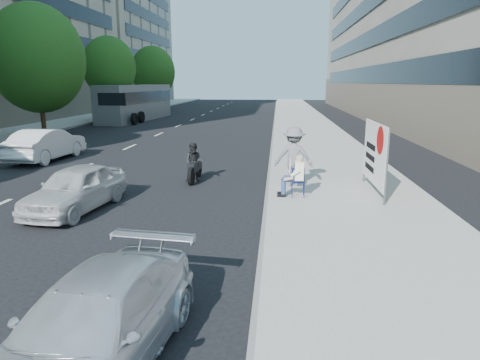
# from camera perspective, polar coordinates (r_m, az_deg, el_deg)

# --- Properties ---
(ground) EXTENTS (160.00, 160.00, 0.00)m
(ground) POSITION_cam_1_polar(r_m,az_deg,el_deg) (9.99, -5.42, -8.08)
(ground) COLOR black
(ground) RESTS_ON ground
(near_sidewalk) EXTENTS (5.00, 120.00, 0.15)m
(near_sidewalk) POSITION_cam_1_polar(r_m,az_deg,el_deg) (29.46, 9.41, 5.96)
(near_sidewalk) COLOR gray
(near_sidewalk) RESTS_ON ground
(far_sidewalk) EXTENTS (4.50, 120.00, 0.15)m
(far_sidewalk) POSITION_cam_1_polar(r_m,az_deg,el_deg) (34.71, -27.37, 5.73)
(far_sidewalk) COLOR gray
(far_sidewalk) RESTS_ON ground
(far_bldg_north) EXTENTS (22.00, 28.00, 28.00)m
(far_bldg_north) POSITION_cam_1_polar(r_m,az_deg,el_deg) (78.61, -20.10, 19.84)
(far_bldg_north) COLOR tan
(far_bldg_north) RESTS_ON ground
(near_building) EXTENTS (14.00, 70.00, 20.00)m
(near_building) POSITION_cam_1_polar(r_m,az_deg,el_deg) (44.37, 26.78, 19.98)
(near_building) COLOR gray
(near_building) RESTS_ON ground
(tree_far_c) EXTENTS (6.00, 6.00, 8.47)m
(tree_far_c) POSITION_cam_1_polar(r_m,az_deg,el_deg) (31.28, -25.44, 14.40)
(tree_far_c) COLOR #382616
(tree_far_c) RESTS_ON ground
(tree_far_d) EXTENTS (4.80, 4.80, 7.65)m
(tree_far_d) POSITION_cam_1_polar(r_m,az_deg,el_deg) (42.12, -17.05, 14.20)
(tree_far_d) COLOR #382616
(tree_far_d) RESTS_ON ground
(tree_far_e) EXTENTS (5.40, 5.40, 7.89)m
(tree_far_e) POSITION_cam_1_polar(r_m,az_deg,el_deg) (55.37, -11.54, 13.96)
(tree_far_e) COLOR #382616
(tree_far_e) RESTS_ON ground
(seated_protester) EXTENTS (0.83, 1.12, 1.31)m
(seated_protester) POSITION_cam_1_polar(r_m,az_deg,el_deg) (13.08, 7.30, 0.93)
(seated_protester) COLOR navy
(seated_protester) RESTS_ON near_sidewalk
(jogger) EXTENTS (1.31, 0.79, 1.98)m
(jogger) POSITION_cam_1_polar(r_m,az_deg,el_deg) (14.41, 7.17, 3.13)
(jogger) COLOR slate
(jogger) RESTS_ON near_sidewalk
(pedestrian_woman) EXTENTS (0.63, 0.43, 1.69)m
(pedestrian_woman) POSITION_cam_1_polar(r_m,az_deg,el_deg) (18.63, 17.59, 4.39)
(pedestrian_woman) COLOR black
(pedestrian_woman) RESTS_ON near_sidewalk
(protest_banner) EXTENTS (0.08, 3.06, 2.20)m
(protest_banner) POSITION_cam_1_polar(r_m,az_deg,el_deg) (13.99, 17.52, 3.42)
(protest_banner) COLOR #4C4C4C
(protest_banner) RESTS_ON near_sidewalk
(parked_sedan) EXTENTS (2.13, 4.26, 1.19)m
(parked_sedan) POSITION_cam_1_polar(r_m,az_deg,el_deg) (5.93, -18.91, -17.97)
(parked_sedan) COLOR silver
(parked_sedan) RESTS_ON ground
(white_sedan_near) EXTENTS (2.00, 3.92, 1.28)m
(white_sedan_near) POSITION_cam_1_polar(r_m,az_deg,el_deg) (12.94, -21.05, -1.03)
(white_sedan_near) COLOR silver
(white_sedan_near) RESTS_ON ground
(white_sedan_mid) EXTENTS (1.82, 4.56, 1.47)m
(white_sedan_mid) POSITION_cam_1_polar(r_m,az_deg,el_deg) (21.88, -24.37, 4.35)
(white_sedan_mid) COLOR silver
(white_sedan_mid) RESTS_ON ground
(motorcycle) EXTENTS (0.73, 2.05, 1.42)m
(motorcycle) POSITION_cam_1_polar(r_m,az_deg,el_deg) (15.73, -6.10, 2.12)
(motorcycle) COLOR black
(motorcycle) RESTS_ON ground
(bus) EXTENTS (3.68, 12.25, 3.30)m
(bus) POSITION_cam_1_polar(r_m,az_deg,el_deg) (42.26, -13.67, 9.97)
(bus) COLOR slate
(bus) RESTS_ON ground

